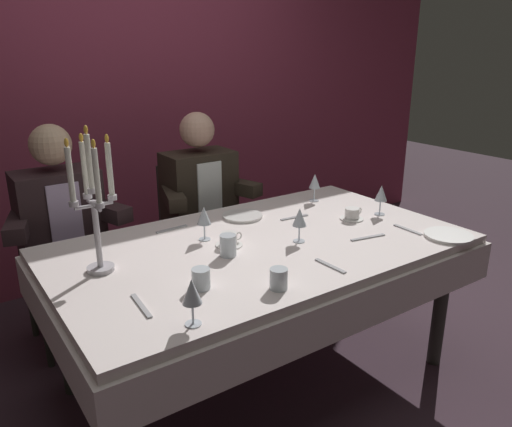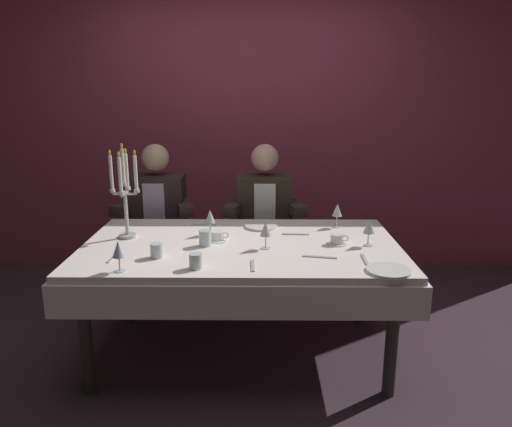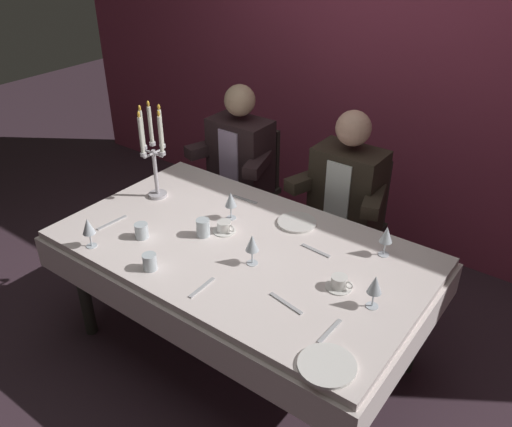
{
  "view_description": "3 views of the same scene",
  "coord_description": "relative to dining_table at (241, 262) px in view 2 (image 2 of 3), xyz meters",
  "views": [
    {
      "loc": [
        -1.25,
        -1.77,
        1.61
      ],
      "look_at": [
        0.04,
        0.1,
        0.84
      ],
      "focal_mm": 35.04,
      "sensor_mm": 36.0,
      "label": 1
    },
    {
      "loc": [
        0.12,
        -2.79,
        1.66
      ],
      "look_at": [
        0.09,
        0.08,
        0.91
      ],
      "focal_mm": 33.98,
      "sensor_mm": 36.0,
      "label": 2
    },
    {
      "loc": [
        1.41,
        -1.76,
        2.26
      ],
      "look_at": [
        0.04,
        0.08,
        0.9
      ],
      "focal_mm": 36.93,
      "sensor_mm": 36.0,
      "label": 3
    }
  ],
  "objects": [
    {
      "name": "dining_table",
      "position": [
        0.0,
        0.0,
        0.0
      ],
      "size": [
        1.94,
        1.14,
        0.74
      ],
      "color": "white",
      "rests_on": "ground_plane"
    },
    {
      "name": "spoon_3",
      "position": [
        0.08,
        -0.39,
        0.12
      ],
      "size": [
        0.02,
        0.17,
        0.01
      ],
      "primitive_type": "cube",
      "rotation": [
        0.0,
        0.0,
        1.6
      ],
      "color": "#B7B7BC",
      "rests_on": "dining_table"
    },
    {
      "name": "coffee_cup_1",
      "position": [
        0.58,
        -0.01,
        0.15
      ],
      "size": [
        0.13,
        0.12,
        0.06
      ],
      "color": "white",
      "rests_on": "dining_table"
    },
    {
      "name": "candelabra",
      "position": [
        -0.72,
        0.11,
        0.4
      ],
      "size": [
        0.19,
        0.19,
        0.59
      ],
      "color": "silver",
      "rests_on": "dining_table"
    },
    {
      "name": "fork_1",
      "position": [
        -0.27,
        0.39,
        0.12
      ],
      "size": [
        0.17,
        0.03,
        0.01
      ],
      "primitive_type": "cube",
      "rotation": [
        0.0,
        0.0,
        0.06
      ],
      "color": "#B7B7BC",
      "rests_on": "dining_table"
    },
    {
      "name": "seated_diner_1",
      "position": [
        0.15,
        0.89,
        0.11
      ],
      "size": [
        0.63,
        0.48,
        1.24
      ],
      "color": "#2B2C25",
      "rests_on": "ground_plane"
    },
    {
      "name": "wine_glass_3",
      "position": [
        0.76,
        -0.04,
        0.23
      ],
      "size": [
        0.07,
        0.07,
        0.16
      ],
      "color": "silver",
      "rests_on": "dining_table"
    },
    {
      "name": "knife_4",
      "position": [
        0.45,
        -0.25,
        0.12
      ],
      "size": [
        0.19,
        0.05,
        0.01
      ],
      "primitive_type": "cube",
      "rotation": [
        0.0,
        0.0,
        -0.18
      ],
      "color": "#B7B7BC",
      "rests_on": "dining_table"
    },
    {
      "name": "back_wall",
      "position": [
        0.0,
        1.66,
        0.73
      ],
      "size": [
        6.0,
        0.12,
        2.7
      ],
      "primitive_type": "cube",
      "color": "#91354E",
      "rests_on": "ground_plane"
    },
    {
      "name": "ground_plane",
      "position": [
        0.0,
        0.0,
        -0.62
      ],
      "size": [
        12.0,
        12.0,
        0.0
      ],
      "primitive_type": "plane",
      "color": "#3D2A34"
    },
    {
      "name": "wine_glass_1",
      "position": [
        -0.2,
        0.18,
        0.24
      ],
      "size": [
        0.07,
        0.07,
        0.16
      ],
      "color": "silver",
      "rests_on": "dining_table"
    },
    {
      "name": "wine_glass_0",
      "position": [
        -0.6,
        -0.47,
        0.24
      ],
      "size": [
        0.07,
        0.07,
        0.16
      ],
      "color": "silver",
      "rests_on": "dining_table"
    },
    {
      "name": "fork_2",
      "position": [
        0.34,
        0.18,
        0.12
      ],
      "size": [
        0.17,
        0.03,
        0.01
      ],
      "primitive_type": "cube",
      "rotation": [
        0.0,
        0.0,
        -0.08
      ],
      "color": "#B7B7BC",
      "rests_on": "dining_table"
    },
    {
      "name": "spoon_0",
      "position": [
        0.69,
        -0.29,
        0.12
      ],
      "size": [
        0.02,
        0.17,
        0.01
      ],
      "primitive_type": "cube",
      "rotation": [
        0.0,
        0.0,
        1.55
      ],
      "color": "#B7B7BC",
      "rests_on": "dining_table"
    },
    {
      "name": "water_tumbler_2",
      "position": [
        -0.21,
        -0.05,
        0.17
      ],
      "size": [
        0.07,
        0.07,
        0.1
      ],
      "primitive_type": "cylinder",
      "color": "silver",
      "rests_on": "dining_table"
    },
    {
      "name": "water_tumbler_0",
      "position": [
        -0.22,
        -0.42,
        0.16
      ],
      "size": [
        0.07,
        0.07,
        0.08
      ],
      "primitive_type": "cylinder",
      "color": "silver",
      "rests_on": "dining_table"
    },
    {
      "name": "wine_glass_4",
      "position": [
        0.63,
        0.36,
        0.24
      ],
      "size": [
        0.07,
        0.07,
        0.16
      ],
      "color": "silver",
      "rests_on": "dining_table"
    },
    {
      "name": "knife_5",
      "position": [
        -0.7,
        -0.26,
        0.12
      ],
      "size": [
        0.03,
        0.19,
        0.01
      ],
      "primitive_type": "cube",
      "rotation": [
        0.0,
        0.0,
        1.5
      ],
      "color": "#B7B7BC",
      "rests_on": "dining_table"
    },
    {
      "name": "water_tumbler_1",
      "position": [
        -0.46,
        -0.25,
        0.16
      ],
      "size": [
        0.07,
        0.07,
        0.08
      ],
      "primitive_type": "cylinder",
      "color": "silver",
      "rests_on": "dining_table"
    },
    {
      "name": "seated_diner_0",
      "position": [
        -0.69,
        0.89,
        0.11
      ],
      "size": [
        0.63,
        0.48,
        1.24
      ],
      "color": "#2B2C25",
      "rests_on": "ground_plane"
    },
    {
      "name": "coffee_cup_0",
      "position": [
        -0.15,
        0.05,
        0.15
      ],
      "size": [
        0.13,
        0.12,
        0.06
      ],
      "color": "white",
      "rests_on": "dining_table"
    },
    {
      "name": "wine_glass_2",
      "position": [
        0.15,
        -0.1,
        0.23
      ],
      "size": [
        0.07,
        0.07,
        0.16
      ],
      "color": "silver",
      "rests_on": "dining_table"
    },
    {
      "name": "dinner_plate_1",
      "position": [
        0.12,
        0.35,
        0.13
      ],
      "size": [
        0.22,
        0.22,
        0.01
      ],
      "primitive_type": "cylinder",
      "color": "white",
      "rests_on": "dining_table"
    },
    {
      "name": "dinner_plate_0",
      "position": [
        0.78,
        -0.46,
        0.13
      ],
      "size": [
        0.23,
        0.23,
        0.01
      ],
      "primitive_type": "cylinder",
      "color": "white",
      "rests_on": "dining_table"
    }
  ]
}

